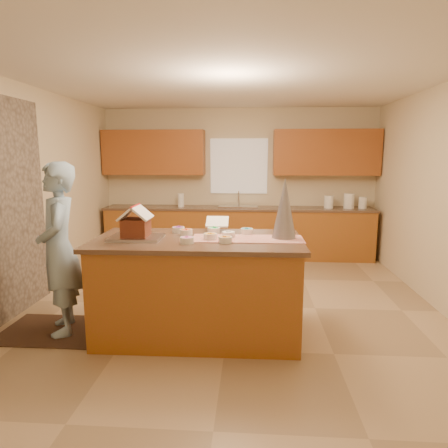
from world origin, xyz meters
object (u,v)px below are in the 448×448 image
Objects in this scene: tinsel_tree at (285,208)px; boy at (59,249)px; gingerbread_house at (136,225)px; island_base at (198,289)px.

tinsel_tree is 2.34m from boy.
boy reaches higher than gingerbread_house.
gingerbread_house is (-0.61, -0.06, 0.68)m from island_base.
boy is at bearing -177.34° from tinsel_tree.
tinsel_tree is at bearing 4.99° from gingerbread_house.
tinsel_tree is 1.49m from gingerbread_house.
tinsel_tree is 1.94× the size of gingerbread_house.
boy is at bearing -179.05° from island_base.
island_base is at bearing 67.92° from boy.
gingerbread_house is (0.82, -0.02, 0.27)m from boy.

